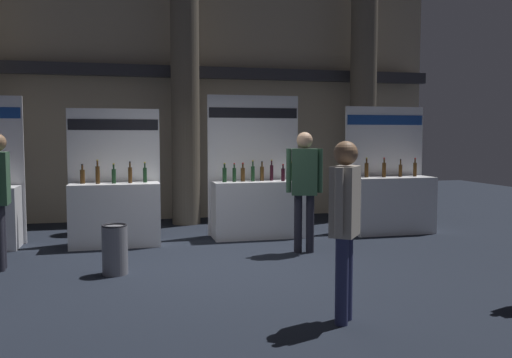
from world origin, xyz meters
TOP-DOWN VIEW (x-y plane):
  - ground_plane at (0.00, 0.00)m, footprint 24.00×24.00m
  - hall_colonnade at (0.00, 4.35)m, footprint 11.24×1.23m
  - exhibitor_booth_1 at (-1.37, 1.80)m, footprint 1.49×0.66m
  - exhibitor_booth_2 at (1.06, 1.98)m, footprint 1.66×0.66m
  - exhibitor_booth_3 at (3.55, 1.80)m, footprint 1.57×0.66m
  - trash_bin at (-1.34, -0.11)m, footprint 0.33×0.33m
  - visitor_0 at (1.45, 0.56)m, footprint 0.53×0.35m
  - visitor_1 at (0.82, -2.48)m, footprint 0.39×0.43m

SIDE VIEW (x-z plane):
  - ground_plane at x=0.00m, z-range 0.00..0.00m
  - trash_bin at x=-1.34m, z-range 0.00..0.65m
  - exhibitor_booth_1 at x=-1.37m, z-range -0.52..1.71m
  - exhibitor_booth_3 at x=3.55m, z-range -0.55..1.77m
  - exhibitor_booth_2 at x=1.06m, z-range -0.64..1.87m
  - visitor_1 at x=0.82m, z-range 0.16..1.89m
  - visitor_0 at x=1.45m, z-range 0.20..2.03m
  - hall_colonnade at x=0.00m, z-range -0.05..5.62m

